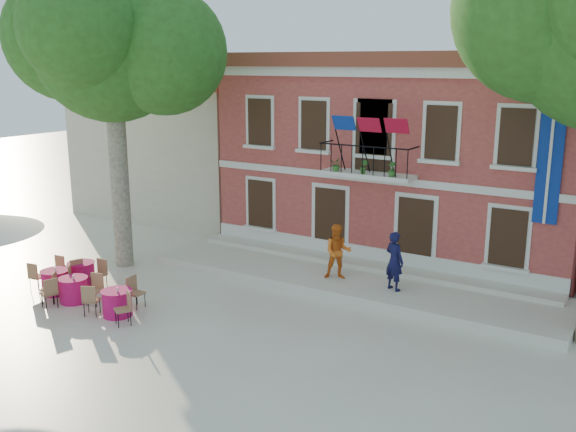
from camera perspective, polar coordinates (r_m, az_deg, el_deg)
The scene contains 11 objects.
ground at distance 18.93m, azimuth -6.07°, elevation -8.79°, with size 90.00×90.00×0.00m, color beige.
main_building at distance 25.56m, azimuth 11.29°, elevation 5.69°, with size 13.50×9.59×7.50m.
neighbor_west at distance 32.29m, azimuth -7.64°, elevation 6.43°, with size 9.40×9.40×6.40m.
terrace at distance 21.39m, azimuth 5.50°, elevation -5.67°, with size 14.00×3.40×0.30m, color silver.
plane_tree_west at distance 22.97m, azimuth -15.45°, elevation 14.45°, with size 5.32×5.32×10.46m.
pedestrian_navy at distance 19.96m, azimuth 9.44°, elevation -3.96°, with size 0.68×0.44×1.85m, color #101037.
pedestrian_orange at distance 20.77m, azimuth 4.45°, elevation -3.18°, with size 0.88×0.68×1.81m, color orange.
cafe_table_0 at distance 22.22m, azimuth -17.88°, elevation -4.81°, with size 1.94×0.90×0.95m.
cafe_table_1 at distance 20.76m, azimuth -18.53°, elevation -6.13°, with size 1.79×1.83×0.95m.
cafe_table_2 at distance 21.66m, azimuth -19.97°, elevation -5.43°, with size 1.72×1.86×0.95m.
cafe_table_3 at distance 19.32m, azimuth -14.96°, elevation -7.36°, with size 1.87×1.65×0.95m.
Camera 1 is at (10.84, -13.75, 7.19)m, focal length 40.00 mm.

